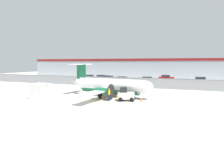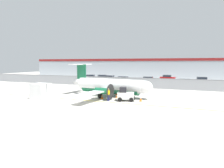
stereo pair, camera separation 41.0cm
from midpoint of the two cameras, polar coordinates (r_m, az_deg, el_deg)
The scene contains 20 objects.
ground_plane at distance 27.26m, azimuth -6.46°, elevation -4.72°, with size 140.00×140.00×0.01m.
perimeter_fence at distance 41.76m, azimuth 3.92°, elevation 0.61°, with size 98.00×0.10×2.10m.
parking_lot_strip at distance 52.88m, azimuth 7.72°, elevation 0.57°, with size 98.00×17.00×0.12m.
background_building at distance 70.74m, azimuth 11.40°, elevation 4.49°, with size 91.00×8.10×6.50m.
commuter_airplane at distance 30.07m, azimuth 0.09°, elevation -0.59°, with size 13.78×16.08×4.92m.
baggage_tug at distance 26.75m, azimuth 4.25°, elevation -3.06°, with size 2.54×1.89×1.88m.
ground_crew_worker at distance 26.76m, azimuth -0.61°, elevation -2.82°, with size 0.44×0.54×1.70m.
cargo_container at distance 29.98m, azimuth -19.35°, elevation -1.92°, with size 2.59×2.23×2.20m.
traffic_cone_near_left at distance 29.11m, azimuth 1.79°, elevation -3.38°, with size 0.36×0.36×0.64m.
traffic_cone_near_right at distance 28.17m, azimuth -2.42°, elevation -3.70°, with size 0.36×0.36×0.64m.
traffic_cone_far_left at distance 26.80m, azimuth 8.64°, elevation -4.27°, with size 0.36×0.36×0.64m.
traffic_cone_far_right at distance 32.20m, azimuth 1.56°, elevation -2.46°, with size 0.36×0.36×0.64m.
parked_car_0 at distance 57.51m, azimuth -6.12°, elevation 1.87°, with size 4.39×2.43×1.58m.
parked_car_1 at distance 56.56m, azimuth -2.71°, elevation 1.83°, with size 4.36×2.35×1.58m.
parked_car_2 at distance 53.75m, azimuth -0.40°, elevation 1.61°, with size 4.33×2.27×1.58m.
parked_car_3 at distance 50.00m, azimuth 3.31°, elevation 1.26°, with size 4.21×2.01×1.58m.
parked_car_4 at distance 49.72m, azimuth 10.36°, elevation 1.15°, with size 4.29×2.19×1.58m.
parked_car_5 at distance 58.04m, azimuth 15.78°, elevation 1.71°, with size 4.21×2.02×1.58m.
parked_car_6 at distance 44.91m, azimuth 20.25°, elevation 0.34°, with size 4.35×2.34×1.58m.
parked_car_7 at distance 52.61m, azimuth 24.33°, elevation 0.97°, with size 4.34×2.30×1.58m.
Camera 2 is at (12.86, -21.51, 5.11)m, focal length 32.00 mm.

